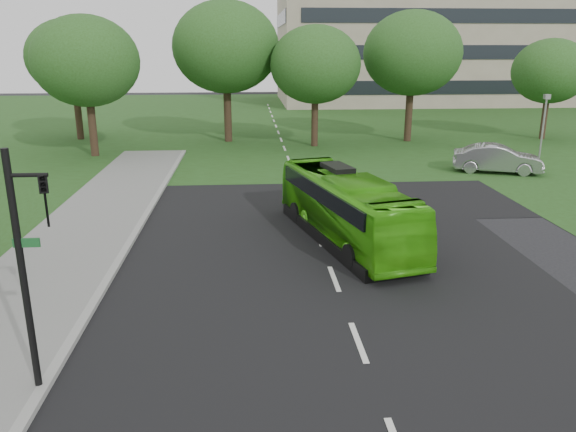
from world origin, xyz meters
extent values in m
plane|color=black|center=(0.00, 0.00, 0.00)|extent=(160.00, 160.00, 0.00)
cube|color=black|center=(0.00, 20.00, 0.01)|extent=(14.00, 120.00, 0.01)
cube|color=black|center=(0.00, 14.00, 0.01)|extent=(80.00, 12.00, 0.01)
cube|color=silver|center=(0.00, 15.00, 0.02)|extent=(0.15, 90.00, 0.01)
cube|color=#254918|center=(0.00, 45.00, 0.01)|extent=(120.00, 60.00, 0.01)
cube|color=gray|center=(22.00, 62.00, 12.50)|extent=(40.00, 20.00, 25.00)
cube|color=black|center=(1.95, 62.00, 12.50)|extent=(0.10, 18.40, 23.00)
cylinder|color=black|center=(-12.96, 24.06, 1.73)|extent=(0.52, 0.52, 3.45)
ellipsoid|color=#274B19|center=(-12.96, 24.06, 6.19)|extent=(6.85, 6.85, 5.82)
cylinder|color=black|center=(-4.14, 29.55, 1.94)|extent=(0.58, 0.58, 3.87)
ellipsoid|color=#274B19|center=(-4.14, 29.55, 7.06)|extent=(7.97, 7.97, 6.78)
cylinder|color=black|center=(2.30, 26.94, 1.63)|extent=(0.49, 0.49, 3.27)
ellipsoid|color=#274B19|center=(2.30, 26.94, 5.86)|extent=(6.49, 6.49, 5.52)
cylinder|color=black|center=(9.83, 28.72, 1.83)|extent=(0.55, 0.55, 3.67)
ellipsoid|color=#274B19|center=(9.83, 28.72, 6.62)|extent=(7.37, 7.37, 6.27)
cylinder|color=black|center=(20.89, 29.00, 1.48)|extent=(0.44, 0.44, 2.95)
ellipsoid|color=#274B19|center=(20.89, 29.00, 5.27)|extent=(5.81, 5.81, 4.94)
cylinder|color=black|center=(-15.95, 31.46, 1.76)|extent=(0.53, 0.53, 3.53)
ellipsoid|color=#274B19|center=(-15.95, 31.46, 6.29)|extent=(6.91, 6.91, 5.88)
imported|color=#41B313|center=(1.00, 5.76, 1.27)|extent=(4.33, 9.35, 2.54)
imported|color=#9D9CA0|center=(11.86, 17.00, 0.82)|extent=(5.27, 3.27, 1.64)
cylinder|color=black|center=(-7.20, -3.51, 2.62)|extent=(0.15, 0.15, 5.23)
cylinder|color=black|center=(-6.83, -3.51, 4.71)|extent=(0.73, 0.08, 0.08)
imported|color=black|center=(-6.57, -3.51, 4.19)|extent=(0.22, 0.24, 1.05)
cube|color=#195926|center=(-7.04, -3.51, 3.35)|extent=(0.52, 0.04, 0.19)
cylinder|color=gray|center=(16.00, 20.00, 2.00)|extent=(0.12, 0.12, 4.00)
cube|color=gray|center=(16.00, 20.00, 4.10)|extent=(0.40, 0.36, 0.30)
camera|label=1|loc=(-2.64, -14.29, 7.04)|focal=35.00mm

